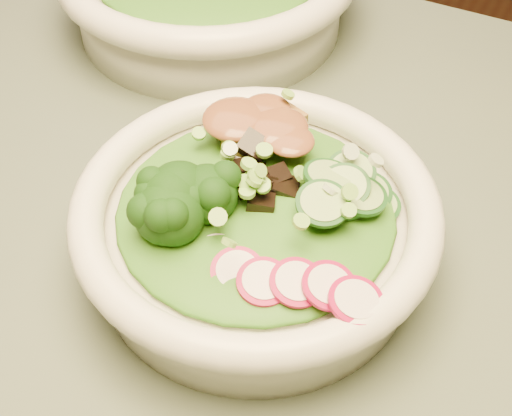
% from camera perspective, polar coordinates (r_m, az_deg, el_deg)
% --- Properties ---
extents(salad_bowl, '(0.24, 0.24, 0.07)m').
position_cam_1_polar(salad_bowl, '(0.48, 0.00, -1.52)').
color(salad_bowl, white).
rests_on(salad_bowl, dining_table).
extents(lettuce_bed, '(0.18, 0.18, 0.02)m').
position_cam_1_polar(lettuce_bed, '(0.47, 0.00, 0.08)').
color(lettuce_bed, '#266615').
rests_on(lettuce_bed, salad_bowl).
extents(broccoli_florets, '(0.09, 0.09, 0.04)m').
position_cam_1_polar(broccoli_florets, '(0.45, -7.12, 0.73)').
color(broccoli_florets, black).
rests_on(broccoli_florets, salad_bowl).
extents(radish_slices, '(0.11, 0.07, 0.02)m').
position_cam_1_polar(radish_slices, '(0.42, 0.95, -5.52)').
color(radish_slices, '#9B0B3B').
rests_on(radish_slices, salad_bowl).
extents(cucumber_slices, '(0.08, 0.08, 0.03)m').
position_cam_1_polar(cucumber_slices, '(0.46, 7.30, 1.23)').
color(cucumber_slices, '#A4CB71').
rests_on(cucumber_slices, salad_bowl).
extents(mushroom_heap, '(0.08, 0.08, 0.04)m').
position_cam_1_polar(mushroom_heap, '(0.46, -0.10, 2.10)').
color(mushroom_heap, black).
rests_on(mushroom_heap, salad_bowl).
extents(tofu_cubes, '(0.10, 0.08, 0.03)m').
position_cam_1_polar(tofu_cubes, '(0.50, -0.30, 5.68)').
color(tofu_cubes, brown).
rests_on(tofu_cubes, salad_bowl).
extents(peanut_sauce, '(0.06, 0.05, 0.01)m').
position_cam_1_polar(peanut_sauce, '(0.49, -0.31, 6.71)').
color(peanut_sauce, brown).
rests_on(peanut_sauce, tofu_cubes).
extents(scallion_garnish, '(0.17, 0.17, 0.02)m').
position_cam_1_polar(scallion_garnish, '(0.45, 0.00, 1.94)').
color(scallion_garnish, '#7FBE43').
rests_on(scallion_garnish, salad_bowl).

